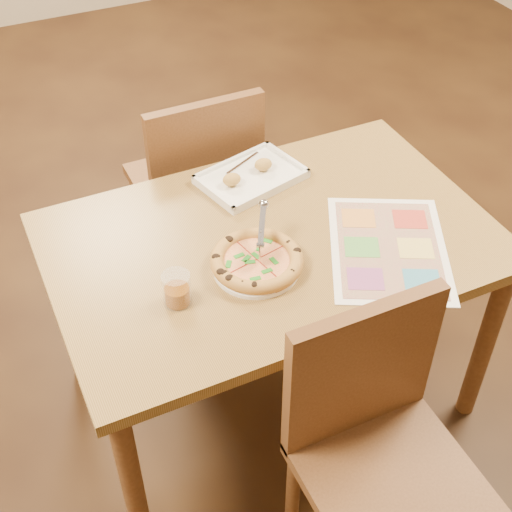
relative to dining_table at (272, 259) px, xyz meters
name	(u,v)px	position (x,y,z in m)	size (l,w,h in m)	color
room	(276,34)	(0.00, 0.00, 0.72)	(7.00, 7.00, 7.00)	#34210E
dining_table	(272,259)	(0.00, 0.00, 0.00)	(1.30, 0.85, 0.72)	olive
chair_near	(376,425)	(0.00, -0.60, -0.07)	(0.42, 0.42, 0.47)	brown
chair_far	(199,172)	(0.00, 0.60, -0.07)	(0.42, 0.42, 0.47)	brown
plate	(256,268)	(-0.10, -0.10, 0.09)	(0.24, 0.24, 0.01)	white
pizza	(257,260)	(-0.09, -0.10, 0.11)	(0.26, 0.26, 0.04)	gold
pizza_cutter	(262,232)	(-0.06, -0.06, 0.17)	(0.09, 0.15, 0.10)	silver
appetizer_tray	(251,177)	(0.06, 0.28, 0.10)	(0.36, 0.29, 0.06)	white
glass_tumbler	(177,291)	(-0.34, -0.13, 0.13)	(0.08, 0.08, 0.10)	#7B3F09
menu	(389,248)	(0.28, -0.19, 0.09)	(0.33, 0.46, 0.01)	white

